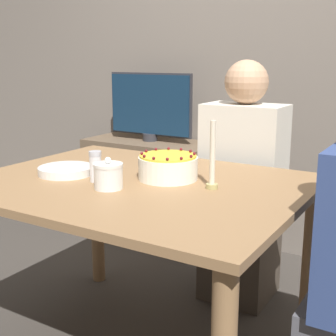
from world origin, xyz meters
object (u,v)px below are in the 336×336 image
(sugar_bowl, at_px, (108,176))
(person_man_blue_shirt, at_px, (242,198))
(candle, at_px, (212,162))
(sugar_shaker, at_px, (96,166))
(tv_monitor, at_px, (150,106))
(cake, at_px, (168,167))

(sugar_bowl, relative_size, person_man_blue_shirt, 0.10)
(sugar_bowl, relative_size, candle, 0.47)
(person_man_blue_shirt, bearing_deg, sugar_shaker, 69.71)
(sugar_shaker, distance_m, tv_monitor, 1.36)
(sugar_bowl, distance_m, person_man_blue_shirt, 0.91)
(sugar_bowl, relative_size, sugar_shaker, 0.99)
(cake, relative_size, sugar_shaker, 1.95)
(sugar_shaker, height_order, tv_monitor, tv_monitor)
(person_man_blue_shirt, bearing_deg, cake, 83.25)
(sugar_shaker, relative_size, person_man_blue_shirt, 0.10)
(cake, xyz_separation_m, person_man_blue_shirt, (0.07, 0.62, -0.28))
(candle, xyz_separation_m, tv_monitor, (-0.99, 1.10, 0.06))
(person_man_blue_shirt, xyz_separation_m, tv_monitor, (-0.85, 0.44, 0.39))
(cake, xyz_separation_m, sugar_shaker, (-0.22, -0.18, 0.01))
(candle, bearing_deg, tv_monitor, 132.20)
(sugar_shaker, height_order, candle, candle)
(sugar_shaker, distance_m, candle, 0.46)
(cake, relative_size, tv_monitor, 0.38)
(candle, distance_m, tv_monitor, 1.48)
(sugar_shaker, xyz_separation_m, tv_monitor, (-0.56, 1.24, 0.10))
(sugar_shaker, bearing_deg, person_man_blue_shirt, 69.71)
(sugar_bowl, height_order, tv_monitor, tv_monitor)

